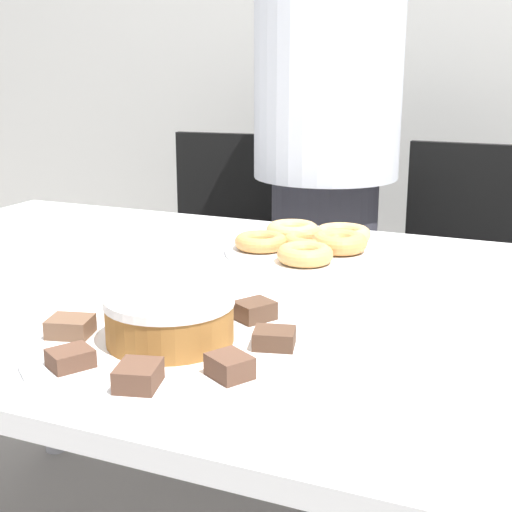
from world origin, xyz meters
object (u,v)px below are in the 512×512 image
Objects in this scene: office_chair_left at (221,283)px; office_chair_right at (461,314)px; plate_cake at (171,344)px; frosted_cake at (170,318)px; person_standing at (326,162)px; plate_donuts at (313,250)px.

office_chair_left is 0.75m from office_chair_right.
frosted_cake reaches higher than plate_cake.
plate_cake is (-0.24, -1.19, 0.32)m from office_chair_right.
plate_donuts is at bearing -74.86° from person_standing.
plate_donuts is at bearing -107.95° from office_chair_right.
frosted_cake is at bearing -72.94° from office_chair_left.
plate_donuts is (0.15, -0.54, -0.10)m from person_standing.
person_standing is 0.58m from office_chair_left.
person_standing is at bearing -22.73° from office_chair_left.
person_standing is at bearing 105.14° from plate_donuts.
plate_cake is 2.25× the size of frosted_cake.
plate_cake is 0.04m from frosted_cake.
office_chair_right is 5.06× the size of frosted_cake.
plate_donuts is 2.05× the size of frosted_cake.
plate_cake is at bearing -72.94° from office_chair_left.
frosted_cake is (-0.02, -0.54, 0.04)m from plate_donuts.
plate_donuts is at bearing 88.04° from plate_cake.
person_standing is 1.09m from plate_cake.
plate_donuts is (0.52, -0.65, 0.32)m from office_chair_left.
office_chair_left is 1.00× the size of office_chair_right.
frosted_cake is (0.50, -1.19, 0.36)m from office_chair_left.
office_chair_right is 2.47× the size of plate_donuts.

